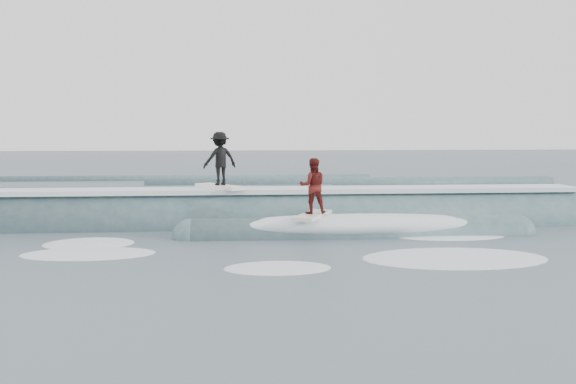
{
  "coord_description": "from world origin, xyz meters",
  "views": [
    {
      "loc": [
        -1.62,
        -15.75,
        2.84
      ],
      "look_at": [
        0.0,
        2.52,
        1.1
      ],
      "focal_mm": 40.0,
      "sensor_mm": 36.0,
      "label": 1
    }
  ],
  "objects": [
    {
      "name": "ground",
      "position": [
        0.0,
        0.0,
        0.0
      ],
      "size": [
        160.0,
        160.0,
        0.0
      ],
      "primitive_type": "plane",
      "color": "#394953",
      "rests_on": "ground"
    },
    {
      "name": "whitewater",
      "position": [
        -0.05,
        -0.82,
        0.0
      ],
      "size": [
        12.07,
        5.29,
        0.1
      ],
      "color": "white",
      "rests_on": "ground"
    },
    {
      "name": "breaking_wave",
      "position": [
        0.27,
        3.19,
        0.04
      ],
      "size": [
        23.6,
        3.84,
        2.13
      ],
      "color": "#38545E",
      "rests_on": "ground"
    },
    {
      "name": "surfer_black",
      "position": [
        -1.96,
        3.52,
        1.94
      ],
      "size": [
        1.59,
        1.96,
        1.69
      ],
      "color": "white",
      "rests_on": "ground"
    },
    {
      "name": "surfer_red",
      "position": [
        0.56,
        1.32,
        1.25
      ],
      "size": [
        1.32,
        2.05,
        1.6
      ],
      "color": "white",
      "rests_on": "ground"
    },
    {
      "name": "far_swells",
      "position": [
        -1.58,
        17.65,
        0.0
      ],
      "size": [
        34.84,
        8.65,
        0.8
      ],
      "color": "#38545E",
      "rests_on": "ground"
    }
  ]
}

